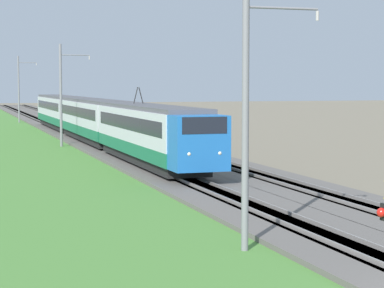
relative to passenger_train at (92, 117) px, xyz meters
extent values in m
cube|color=#605B56|center=(-0.40, 0.00, -2.23)|extent=(240.00, 4.40, 0.30)
cube|color=#605B56|center=(-0.40, -4.37, -2.23)|extent=(240.00, 4.40, 0.30)
cube|color=#4C4238|center=(-0.40, 0.00, -2.23)|extent=(240.00, 1.57, 0.30)
cube|color=gray|center=(-0.40, 0.53, -2.00)|extent=(240.00, 0.07, 0.15)
cube|color=gray|center=(-0.40, -0.53, -2.00)|extent=(240.00, 0.07, 0.15)
cube|color=#4C4238|center=(-0.40, -4.37, -2.23)|extent=(240.00, 1.57, 0.30)
cube|color=gray|center=(-0.40, -3.83, -2.00)|extent=(240.00, 0.07, 0.15)
cube|color=gray|center=(-0.40, -4.90, -2.00)|extent=(240.00, 0.07, 0.15)
cube|color=#4C8438|center=(-0.40, 5.99, -2.32)|extent=(240.00, 11.17, 0.12)
cube|color=blue|center=(-29.51, 0.00, -0.01)|extent=(1.81, 2.75, 2.74)
cube|color=black|center=(-29.78, 0.00, 0.91)|extent=(1.31, 2.29, 0.82)
sphere|color=#F2EAC6|center=(-30.36, 0.79, -0.46)|extent=(0.20, 0.20, 0.20)
sphere|color=#F2EAC6|center=(-30.36, -0.79, -0.46)|extent=(0.20, 0.20, 0.20)
cube|color=#196B47|center=(-19.64, 0.00, -0.99)|extent=(17.91, 2.86, 0.77)
cube|color=silver|center=(-19.64, 0.00, 0.37)|extent=(17.91, 2.86, 1.97)
cube|color=black|center=(-19.64, 0.00, 0.53)|extent=(16.48, 2.88, 0.83)
cube|color=#515156|center=(-19.64, 0.00, 1.48)|extent=(17.91, 2.63, 0.25)
cube|color=black|center=(-19.64, 0.00, -1.65)|extent=(17.02, 2.43, 0.55)
cylinder|color=black|center=(-26.80, 0.53, -1.50)|extent=(0.86, 0.12, 0.86)
cylinder|color=black|center=(-26.80, -0.53, -1.50)|extent=(0.86, 0.12, 0.86)
cube|color=#196B47|center=(-0.22, 0.00, -0.99)|extent=(19.73, 2.86, 0.77)
cube|color=silver|center=(-0.22, 0.00, 0.37)|extent=(19.73, 2.86, 1.97)
cube|color=black|center=(-0.22, 0.00, 0.53)|extent=(18.15, 2.88, 0.83)
cube|color=#515156|center=(-0.22, 0.00, 1.48)|extent=(19.73, 2.63, 0.25)
cube|color=black|center=(-0.22, 0.00, -1.65)|extent=(18.74, 2.43, 0.55)
cube|color=#196B47|center=(20.10, 0.00, -0.99)|extent=(19.73, 2.86, 0.77)
cube|color=silver|center=(20.10, 0.00, 0.37)|extent=(19.73, 2.86, 1.97)
cube|color=black|center=(20.10, 0.00, 0.53)|extent=(18.15, 2.88, 0.83)
cube|color=#515156|center=(20.10, 0.00, 1.48)|extent=(19.73, 2.63, 0.25)
cube|color=black|center=(20.10, 0.00, -1.65)|extent=(18.74, 2.43, 0.55)
cylinder|color=black|center=(-16.96, 0.17, 2.16)|extent=(0.06, 0.33, 1.08)
cylinder|color=black|center=(-16.96, -0.17, 2.16)|extent=(0.06, 0.33, 1.08)
cube|color=black|center=(-26.80, 0.00, -2.38)|extent=(0.10, 0.10, 0.00)
sphere|color=red|center=(-51.17, 3.20, 0.25)|extent=(0.20, 0.20, 0.20)
cylinder|color=slate|center=(-43.22, 3.03, 1.87)|extent=(0.22, 0.22, 8.50)
cylinder|color=slate|center=(-43.22, 1.83, 5.22)|extent=(0.08, 2.40, 0.08)
cylinder|color=#B2ADA8|center=(-43.22, 0.63, 5.02)|extent=(0.10, 0.10, 0.30)
cylinder|color=slate|center=(-2.48, 3.03, 1.90)|extent=(0.22, 0.22, 8.56)
cylinder|color=slate|center=(-2.48, 1.83, 5.28)|extent=(0.08, 2.40, 0.08)
cylinder|color=#B2ADA8|center=(-2.48, 0.63, 5.08)|extent=(0.10, 0.10, 0.30)
cylinder|color=slate|center=(38.25, 3.03, 2.15)|extent=(0.22, 0.22, 9.05)
cylinder|color=slate|center=(38.25, 1.83, 5.77)|extent=(0.08, 2.40, 0.08)
cylinder|color=#B2ADA8|center=(38.25, 0.63, 5.57)|extent=(0.10, 0.10, 0.30)
camera|label=1|loc=(-64.47, 11.57, 2.89)|focal=70.00mm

